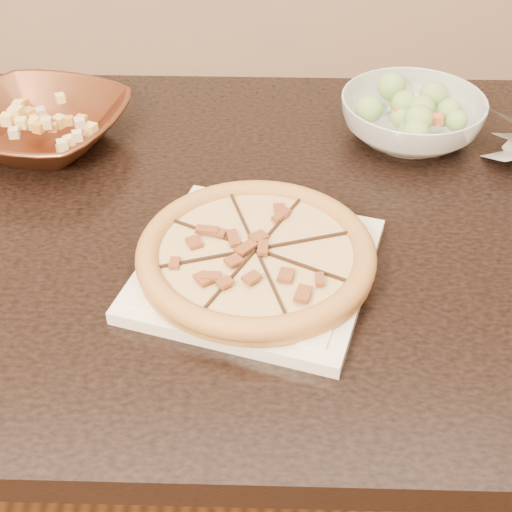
# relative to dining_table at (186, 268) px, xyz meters

# --- Properties ---
(dining_table) EXTENTS (1.42, 0.97, 0.75)m
(dining_table) POSITION_rel_dining_table_xyz_m (0.00, 0.00, 0.00)
(dining_table) COLOR black
(dining_table) RESTS_ON floor
(plate) EXTENTS (0.36, 0.36, 0.02)m
(plate) POSITION_rel_dining_table_xyz_m (0.10, -0.14, 0.12)
(plate) COLOR silver
(plate) RESTS_ON dining_table
(pizza) EXTENTS (0.30, 0.30, 0.03)m
(pizza) POSITION_rel_dining_table_xyz_m (0.10, -0.14, 0.14)
(pizza) COLOR gold
(pizza) RESTS_ON plate
(bronze_bowl) EXTENTS (0.34, 0.34, 0.07)m
(bronze_bowl) POSITION_rel_dining_table_xyz_m (-0.23, 0.20, 0.14)
(bronze_bowl) COLOR brown
(bronze_bowl) RESTS_ON dining_table
(mixed_dish) EXTENTS (0.13, 0.13, 0.03)m
(mixed_dish) POSITION_rel_dining_table_xyz_m (-0.23, 0.20, 0.18)
(mixed_dish) COLOR beige
(mixed_dish) RESTS_ON bronze_bowl
(salad_bowl) EXTENTS (0.29, 0.29, 0.07)m
(salad_bowl) POSITION_rel_dining_table_xyz_m (0.37, 0.19, 0.14)
(salad_bowl) COLOR silver
(salad_bowl) RESTS_ON dining_table
(salad) EXTENTS (0.11, 0.11, 0.04)m
(salad) POSITION_rel_dining_table_xyz_m (0.37, 0.19, 0.20)
(salad) COLOR #A0CF6F
(salad) RESTS_ON salad_bowl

